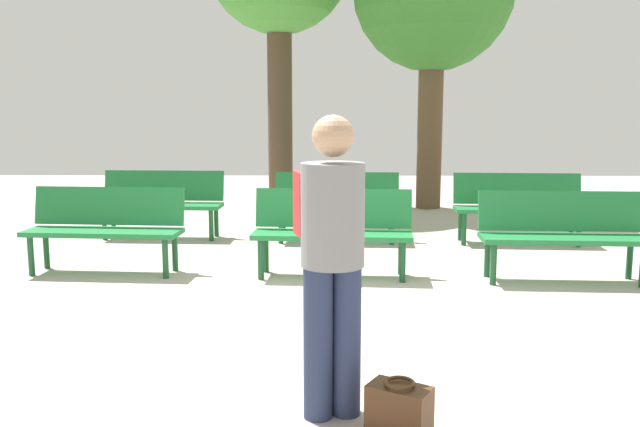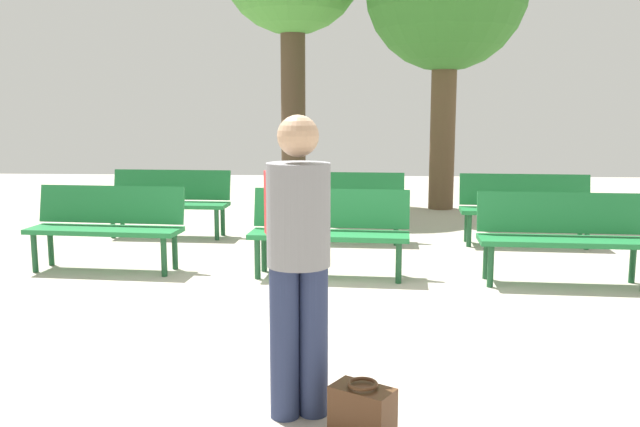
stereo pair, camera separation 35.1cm
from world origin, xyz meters
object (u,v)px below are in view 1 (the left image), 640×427
object	(u,v)px
bench_r0_c2	(562,230)
bench_r0_c1	(333,227)
bench_r0_c0	(106,224)
visitor_with_backpack	(331,248)
bench_r1_c1	(337,202)
bench_r1_c2	(518,203)
bench_r1_c0	(162,199)
handbag	(399,409)

from	to	relation	value
bench_r0_c2	bench_r0_c1	bearing A→B (deg)	178.72
bench_r0_c0	visitor_with_backpack	distance (m)	4.03
bench_r1_c1	bench_r1_c2	xyz separation A→B (m)	(2.30, -0.10, 0.00)
bench_r0_c1	bench_r1_c1	bearing A→B (deg)	91.62
bench_r0_c0	bench_r0_c2	size ratio (longest dim) A/B	1.00
bench_r1_c0	visitor_with_backpack	distance (m)	5.64
visitor_with_backpack	handbag	bearing A→B (deg)	130.63
bench_r1_c1	visitor_with_backpack	distance (m)	4.98
bench_r1_c2	bench_r0_c2	bearing A→B (deg)	-89.63
bench_r1_c0	bench_r1_c2	distance (m)	4.61
bench_r0_c2	handbag	size ratio (longest dim) A/B	4.42
handbag	bench_r0_c0	bearing A→B (deg)	127.39
bench_r0_c2	bench_r1_c2	size ratio (longest dim) A/B	1.00
bench_r1_c1	visitor_with_backpack	size ratio (longest dim) A/B	0.98
handbag	bench_r1_c2	bearing A→B (deg)	68.23
bench_r0_c0	bench_r1_c2	bearing A→B (deg)	22.75
bench_r0_c2	visitor_with_backpack	world-z (taller)	visitor_with_backpack
bench_r1_c1	bench_r1_c2	distance (m)	2.30
bench_r1_c0	handbag	world-z (taller)	bench_r1_c0
bench_r0_c2	bench_r1_c1	xyz separation A→B (m)	(-2.19, 2.00, 0.00)
bench_r1_c1	bench_r0_c2	bearing A→B (deg)	-40.26
bench_r0_c2	bench_r1_c2	world-z (taller)	same
bench_r0_c2	bench_r1_c1	distance (m)	2.97
bench_r1_c0	handbag	distance (m)	6.00
bench_r0_c0	visitor_with_backpack	world-z (taller)	visitor_with_backpack
bench_r0_c1	bench_r1_c0	world-z (taller)	same
bench_r0_c0	bench_r1_c1	bearing A→B (deg)	39.09
bench_r0_c0	bench_r1_c1	distance (m)	2.96
bench_r0_c2	handbag	xyz separation A→B (m)	(-1.94, -3.20, -0.37)
bench_r1_c0	bench_r1_c1	xyz separation A→B (m)	(2.31, -0.21, 0.00)
bench_r1_c1	handbag	world-z (taller)	bench_r1_c1
bench_r0_c1	visitor_with_backpack	distance (m)	3.16
bench_r0_c0	bench_r1_c0	xyz separation A→B (m)	(0.12, 1.91, 0.00)
bench_r1_c1	handbag	bearing A→B (deg)	-85.06
bench_r0_c1	bench_r0_c2	size ratio (longest dim) A/B	1.00
bench_r1_c1	visitor_with_backpack	world-z (taller)	visitor_with_backpack
bench_r0_c1	bench_r1_c1	xyz separation A→B (m)	(0.07, 1.83, 0.00)
bench_r0_c0	bench_r0_c2	xyz separation A→B (m)	(4.61, -0.30, 0.00)
bench_r0_c1	handbag	xyz separation A→B (m)	(0.32, -3.37, -0.37)
visitor_with_backpack	bench_r0_c0	bearing A→B (deg)	-69.69
bench_r0_c2	bench_r1_c0	bearing A→B (deg)	156.84
visitor_with_backpack	handbag	world-z (taller)	visitor_with_backpack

